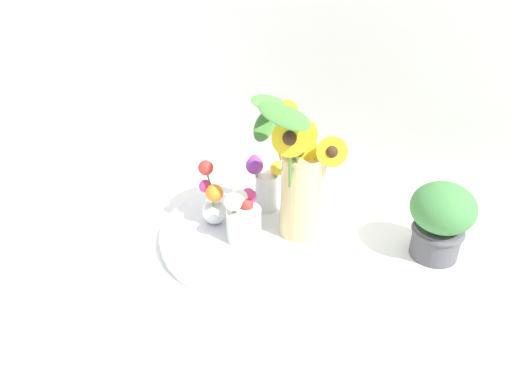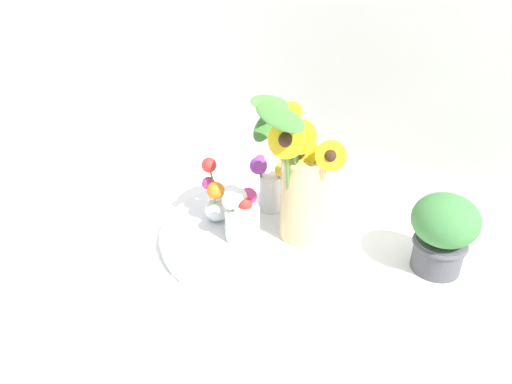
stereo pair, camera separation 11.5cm
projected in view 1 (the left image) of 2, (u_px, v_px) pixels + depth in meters
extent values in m
plane|color=white|center=(244.00, 243.00, 1.20)|extent=(6.00, 6.00, 0.00)
cylinder|color=silver|center=(256.00, 234.00, 1.21)|extent=(0.46, 0.46, 0.02)
cylinder|color=#D1B77A|center=(302.00, 196.00, 1.15)|extent=(0.10, 0.10, 0.20)
torus|color=#D1B77A|center=(304.00, 157.00, 1.10)|extent=(0.11, 0.11, 0.01)
cylinder|color=#4C8438|center=(295.00, 180.00, 1.11)|extent=(0.03, 0.05, 0.23)
cylinder|color=yellow|center=(298.00, 136.00, 1.02)|extent=(0.08, 0.04, 0.07)
sphere|color=#382314|center=(298.00, 136.00, 1.02)|extent=(0.03, 0.03, 0.03)
cylinder|color=#4C8438|center=(296.00, 178.00, 1.13)|extent=(0.02, 0.03, 0.23)
cylinder|color=yellow|center=(300.00, 135.00, 1.06)|extent=(0.08, 0.05, 0.08)
sphere|color=#382314|center=(300.00, 135.00, 1.06)|extent=(0.03, 0.03, 0.03)
cylinder|color=#4C8438|center=(316.00, 186.00, 1.13)|extent=(0.07, 0.03, 0.19)
cylinder|color=yellow|center=(332.00, 152.00, 1.06)|extent=(0.08, 0.04, 0.08)
sphere|color=#382314|center=(332.00, 152.00, 1.06)|extent=(0.03, 0.03, 0.03)
cylinder|color=#4C8438|center=(296.00, 186.00, 1.16)|extent=(0.01, 0.01, 0.18)
cylinder|color=yellow|center=(298.00, 151.00, 1.11)|extent=(0.09, 0.06, 0.08)
sphere|color=#382314|center=(298.00, 151.00, 1.11)|extent=(0.04, 0.04, 0.04)
cylinder|color=#4C8438|center=(290.00, 179.00, 1.08)|extent=(0.02, 0.06, 0.22)
cylinder|color=yellow|center=(290.00, 138.00, 1.00)|extent=(0.08, 0.04, 0.08)
sphere|color=#382314|center=(290.00, 138.00, 1.00)|extent=(0.03, 0.03, 0.03)
cylinder|color=#4C8438|center=(293.00, 165.00, 1.16)|extent=(0.07, 0.05, 0.22)
cylinder|color=yellow|center=(284.00, 114.00, 1.14)|extent=(0.08, 0.06, 0.07)
sphere|color=#382314|center=(284.00, 114.00, 1.14)|extent=(0.03, 0.03, 0.03)
ellipsoid|color=#477F38|center=(284.00, 116.00, 0.98)|extent=(0.13, 0.08, 0.05)
ellipsoid|color=#477F38|center=(265.00, 125.00, 1.08)|extent=(0.06, 0.10, 0.05)
ellipsoid|color=#477F38|center=(269.00, 103.00, 1.07)|extent=(0.06, 0.14, 0.07)
cylinder|color=white|center=(244.00, 224.00, 1.16)|extent=(0.08, 0.08, 0.08)
cylinder|color=#568E42|center=(237.00, 218.00, 1.14)|extent=(0.02, 0.02, 0.09)
sphere|color=white|center=(231.00, 202.00, 1.12)|extent=(0.02, 0.02, 0.02)
cylinder|color=#568E42|center=(247.00, 219.00, 1.16)|extent=(0.01, 0.02, 0.07)
sphere|color=red|center=(246.00, 205.00, 1.15)|extent=(0.03, 0.03, 0.03)
cylinder|color=#568E42|center=(242.00, 216.00, 1.16)|extent=(0.02, 0.02, 0.08)
sphere|color=white|center=(240.00, 199.00, 1.15)|extent=(0.04, 0.04, 0.04)
cylinder|color=#568E42|center=(238.00, 219.00, 1.13)|extent=(0.02, 0.02, 0.09)
sphere|color=white|center=(233.00, 202.00, 1.11)|extent=(0.04, 0.04, 0.04)
cylinder|color=#568E42|center=(250.00, 214.00, 1.17)|extent=(0.02, 0.03, 0.08)
sphere|color=#C6337A|center=(248.00, 197.00, 1.16)|extent=(0.04, 0.04, 0.04)
sphere|color=white|center=(215.00, 211.00, 1.22)|extent=(0.06, 0.06, 0.06)
cylinder|color=white|center=(214.00, 196.00, 1.20)|extent=(0.03, 0.03, 0.03)
cylinder|color=#568E42|center=(211.00, 190.00, 1.20)|extent=(0.03, 0.01, 0.11)
sphere|color=red|center=(206.00, 168.00, 1.18)|extent=(0.04, 0.04, 0.04)
cylinder|color=#568E42|center=(214.00, 204.00, 1.19)|extent=(0.02, 0.02, 0.07)
sphere|color=orange|center=(213.00, 194.00, 1.17)|extent=(0.04, 0.04, 0.04)
cylinder|color=#568E42|center=(211.00, 199.00, 1.21)|extent=(0.02, 0.01, 0.07)
sphere|color=#C6337A|center=(205.00, 186.00, 1.20)|extent=(0.03, 0.03, 0.03)
cylinder|color=white|center=(265.00, 191.00, 1.27)|extent=(0.06, 0.06, 0.10)
cylinder|color=#4C8438|center=(259.00, 178.00, 1.27)|extent=(0.03, 0.01, 0.09)
sphere|color=pink|center=(255.00, 161.00, 1.26)|extent=(0.03, 0.03, 0.03)
cylinder|color=#4C8438|center=(259.00, 183.00, 1.25)|extent=(0.01, 0.04, 0.11)
sphere|color=purple|center=(254.00, 166.00, 1.21)|extent=(0.04, 0.04, 0.04)
cylinder|color=#4C8438|center=(272.00, 185.00, 1.25)|extent=(0.02, 0.02, 0.09)
sphere|color=yellow|center=(277.00, 168.00, 1.23)|extent=(0.04, 0.04, 0.04)
cylinder|color=#4C4C51|center=(436.00, 241.00, 1.14)|extent=(0.11, 0.11, 0.08)
torus|color=#4C4C51|center=(438.00, 230.00, 1.13)|extent=(0.12, 0.12, 0.01)
ellipsoid|color=#3D7A3D|center=(443.00, 208.00, 1.10)|extent=(0.14, 0.14, 0.11)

